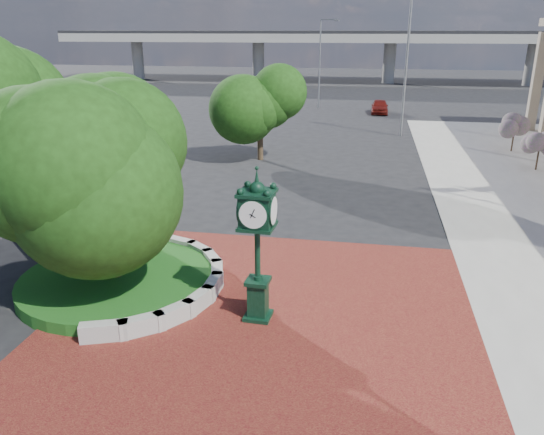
{
  "coord_description": "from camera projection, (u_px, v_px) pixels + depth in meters",
  "views": [
    {
      "loc": [
        2.68,
        -14.18,
        7.86
      ],
      "look_at": [
        -0.21,
        1.5,
        2.15
      ],
      "focal_mm": 35.0,
      "sensor_mm": 36.0,
      "label": 1
    }
  ],
  "objects": [
    {
      "name": "grass_bed",
      "position": [
        117.0,
        281.0,
        17.02
      ],
      "size": [
        6.1,
        6.1,
        0.4
      ],
      "primitive_type": "cylinder",
      "color": "#154B15",
      "rests_on": "ground"
    },
    {
      "name": "post_clock",
      "position": [
        257.0,
        240.0,
        14.39
      ],
      "size": [
        0.96,
        0.96,
        4.43
      ],
      "color": "black",
      "rests_on": "ground"
    },
    {
      "name": "street_lamp_near",
      "position": [
        411.0,
        54.0,
        38.74
      ],
      "size": [
        2.25,
        0.92,
        10.32
      ],
      "color": "slate",
      "rests_on": "ground"
    },
    {
      "name": "shrub_mid",
      "position": [
        540.0,
        144.0,
        30.49
      ],
      "size": [
        1.2,
        1.2,
        2.2
      ],
      "color": "#38281C",
      "rests_on": "ground"
    },
    {
      "name": "tree_street",
      "position": [
        260.0,
        108.0,
        32.49
      ],
      "size": [
        4.4,
        4.4,
        5.45
      ],
      "color": "#38281C",
      "rests_on": "ground"
    },
    {
      "name": "shrub_far",
      "position": [
        515.0,
        128.0,
        35.18
      ],
      "size": [
        1.2,
        1.2,
        2.2
      ],
      "color": "#38281C",
      "rests_on": "ground"
    },
    {
      "name": "overpass",
      "position": [
        355.0,
        37.0,
        78.87
      ],
      "size": [
        90.0,
        12.0,
        7.5
      ],
      "color": "#9E9B93",
      "rests_on": "ground"
    },
    {
      "name": "ground",
      "position": [
        270.0,
        300.0,
        16.24
      ],
      "size": [
        200.0,
        200.0,
        0.0
      ],
      "primitive_type": "plane",
      "color": "black",
      "rests_on": "ground"
    },
    {
      "name": "tree_planter",
      "position": [
        105.0,
        175.0,
        15.83
      ],
      "size": [
        5.2,
        5.2,
        6.33
      ],
      "color": "#38281C",
      "rests_on": "ground"
    },
    {
      "name": "street_lamp_far",
      "position": [
        322.0,
        57.0,
        53.64
      ],
      "size": [
        1.92,
        0.69,
        8.71
      ],
      "color": "slate",
      "rests_on": "ground"
    },
    {
      "name": "planter_wall",
      "position": [
        185.0,
        285.0,
        16.61
      ],
      "size": [
        2.96,
        6.77,
        0.54
      ],
      "color": "#9E9B93",
      "rests_on": "ground"
    },
    {
      "name": "plaza",
      "position": [
        263.0,
        316.0,
        15.3
      ],
      "size": [
        12.0,
        12.0,
        0.04
      ],
      "primitive_type": "cube",
      "color": "maroon",
      "rests_on": "ground"
    },
    {
      "name": "parked_car",
      "position": [
        380.0,
        107.0,
        51.47
      ],
      "size": [
        1.59,
        3.92,
        1.33
      ],
      "primitive_type": "imported",
      "rotation": [
        0.0,
        0.0,
        -0.0
      ],
      "color": "#61120D",
      "rests_on": "ground"
    }
  ]
}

